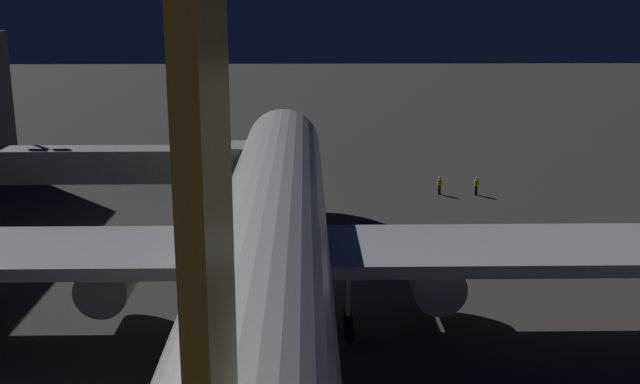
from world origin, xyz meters
TOP-DOWN VIEW (x-y plane):
  - ground_plane at (0.00, 0.00)m, footprint 320.00×320.00m
  - airliner_at_gate at (0.00, 8.86)m, footprint 56.75×61.94m
  - jet_bridge at (10.49, -10.58)m, footprint 19.18×3.40m
  - ground_crew_near_nose_gear at (-17.80, -22.50)m, footprint 0.40×0.40m
  - ground_crew_under_port_wing at (-14.42, -22.77)m, footprint 0.40×0.40m
  - traffic_cone_nose_port at (-2.20, -20.36)m, footprint 0.36×0.36m
  - traffic_cone_nose_starboard at (2.20, -20.36)m, footprint 0.36×0.36m

SIDE VIEW (x-z plane):
  - ground_plane at x=0.00m, z-range 0.00..0.00m
  - traffic_cone_nose_port at x=-2.20m, z-range 0.00..0.55m
  - traffic_cone_nose_starboard at x=2.20m, z-range 0.00..0.55m
  - ground_crew_near_nose_gear at x=-17.80m, z-range 0.09..1.80m
  - ground_crew_under_port_wing at x=-14.42m, z-range 0.09..1.82m
  - airliner_at_gate at x=0.00m, z-range -4.33..15.44m
  - jet_bridge at x=10.49m, z-range 2.06..9.24m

